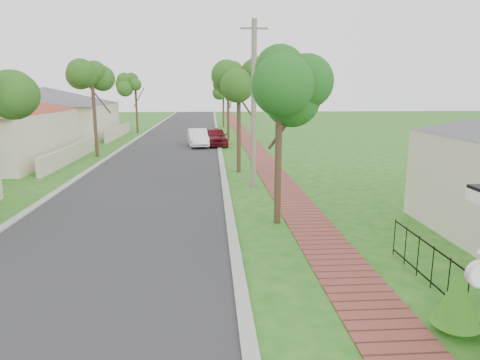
{
  "coord_description": "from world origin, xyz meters",
  "views": [
    {
      "loc": [
        0.05,
        -6.56,
        4.37
      ],
      "look_at": [
        0.95,
        6.91,
        1.5
      ],
      "focal_mm": 32.0,
      "sensor_mm": 36.0,
      "label": 1
    }
  ],
  "objects_px": {
    "utility_pole": "(254,104)",
    "parked_car_white": "(198,138)",
    "parked_car_red": "(216,137)",
    "near_tree": "(279,90)"
  },
  "relations": [
    {
      "from": "parked_car_white",
      "to": "near_tree",
      "type": "height_order",
      "value": "near_tree"
    },
    {
      "from": "parked_car_red",
      "to": "parked_car_white",
      "type": "distance_m",
      "value": 1.45
    },
    {
      "from": "parked_car_red",
      "to": "parked_car_white",
      "type": "xyz_separation_m",
      "value": [
        -1.4,
        -0.39,
        -0.04
      ]
    },
    {
      "from": "parked_car_red",
      "to": "utility_pole",
      "type": "height_order",
      "value": "utility_pole"
    },
    {
      "from": "utility_pole",
      "to": "parked_car_white",
      "type": "bearing_deg",
      "value": 101.67
    },
    {
      "from": "parked_car_white",
      "to": "near_tree",
      "type": "relative_size",
      "value": 0.75
    },
    {
      "from": "parked_car_red",
      "to": "near_tree",
      "type": "height_order",
      "value": "near_tree"
    },
    {
      "from": "parked_car_white",
      "to": "utility_pole",
      "type": "relative_size",
      "value": 0.55
    },
    {
      "from": "parked_car_white",
      "to": "near_tree",
      "type": "xyz_separation_m",
      "value": [
        3.2,
        -19.79,
        3.67
      ]
    },
    {
      "from": "near_tree",
      "to": "parked_car_red",
      "type": "bearing_deg",
      "value": 95.1
    }
  ]
}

